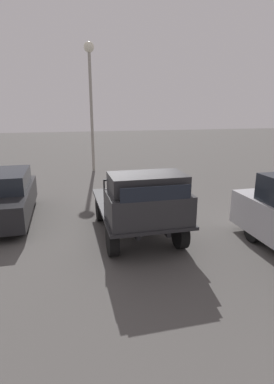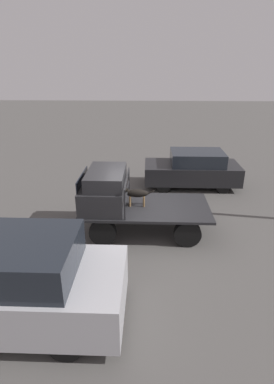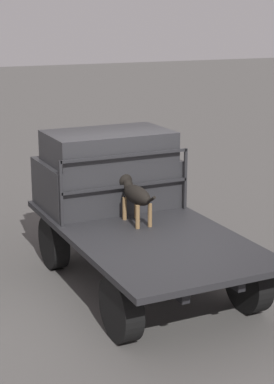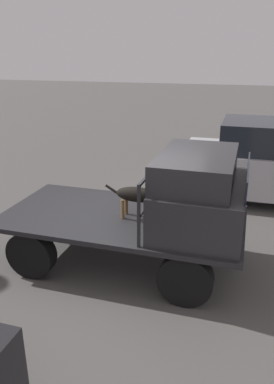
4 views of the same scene
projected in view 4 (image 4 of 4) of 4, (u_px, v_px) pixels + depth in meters
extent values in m
plane|color=#514F4C|center=(123.00, 260.00, 6.57)|extent=(80.00, 80.00, 0.00)
cylinder|color=black|center=(202.00, 227.00, 6.90)|extent=(0.80, 0.24, 0.80)
cylinder|color=black|center=(185.00, 279.00, 5.30)|extent=(0.80, 0.24, 0.80)
cylinder|color=black|center=(79.00, 211.00, 7.57)|extent=(0.80, 0.24, 0.80)
cylinder|color=black|center=(31.00, 254.00, 5.97)|extent=(0.80, 0.24, 0.80)
cube|color=black|center=(129.00, 216.00, 6.66)|extent=(3.68, 0.10, 0.18)
cube|color=black|center=(115.00, 234.00, 6.00)|extent=(3.68, 0.10, 0.18)
cube|color=#232326|center=(122.00, 217.00, 6.29)|extent=(4.00, 2.10, 0.08)
cube|color=#28282B|center=(201.00, 204.00, 5.80)|extent=(1.31, 1.98, 0.72)
cube|color=#28282B|center=(197.00, 168.00, 5.62)|extent=(1.11, 1.82, 0.44)
cube|color=black|center=(248.00, 176.00, 5.45)|extent=(0.02, 1.62, 0.33)
cube|color=#232326|center=(169.00, 175.00, 6.83)|extent=(0.04, 0.04, 0.93)
cube|color=#232326|center=(139.00, 217.00, 5.09)|extent=(0.04, 0.04, 0.93)
cube|color=#232326|center=(157.00, 166.00, 5.80)|extent=(0.04, 1.94, 0.04)
cube|color=#232326|center=(156.00, 193.00, 5.96)|extent=(0.04, 1.94, 0.04)
cylinder|color=brown|center=(151.00, 208.00, 6.15)|extent=(0.06, 0.06, 0.33)
cylinder|color=brown|center=(148.00, 212.00, 5.98)|extent=(0.06, 0.06, 0.33)
cylinder|color=brown|center=(126.00, 205.00, 6.26)|extent=(0.06, 0.06, 0.33)
cylinder|color=brown|center=(123.00, 209.00, 6.10)|extent=(0.06, 0.06, 0.33)
ellipsoid|color=black|center=(137.00, 195.00, 6.03)|extent=(0.70, 0.25, 0.25)
sphere|color=brown|center=(148.00, 198.00, 6.00)|extent=(0.11, 0.11, 0.11)
cylinder|color=black|center=(155.00, 192.00, 5.93)|extent=(0.18, 0.14, 0.17)
sphere|color=black|center=(162.00, 190.00, 5.88)|extent=(0.21, 0.21, 0.21)
cone|color=brown|center=(168.00, 192.00, 5.86)|extent=(0.12, 0.12, 0.12)
cone|color=black|center=(162.00, 184.00, 5.91)|extent=(0.06, 0.08, 0.10)
cone|color=black|center=(161.00, 186.00, 5.80)|extent=(0.06, 0.08, 0.10)
cylinder|color=black|center=(114.00, 191.00, 6.13)|extent=(0.29, 0.04, 0.19)
cylinder|color=black|center=(224.00, 173.00, 10.32)|extent=(0.60, 0.20, 0.60)
cylinder|color=black|center=(219.00, 194.00, 8.76)|extent=(0.60, 0.20, 0.60)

